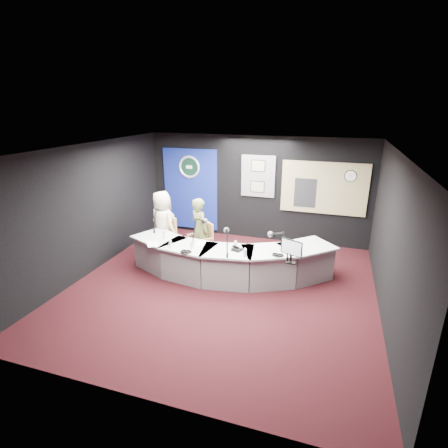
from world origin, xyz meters
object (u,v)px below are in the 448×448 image
(armchair_right, at_px, (200,243))
(person_man, at_px, (163,224))
(broadcast_desk, at_px, (227,260))
(armchair_left, at_px, (163,235))
(person_woman, at_px, (200,231))

(armchair_right, height_order, person_man, person_man)
(broadcast_desk, height_order, armchair_right, armchair_right)
(armchair_right, relative_size, person_man, 0.56)
(broadcast_desk, bearing_deg, armchair_right, 148.24)
(armchair_left, distance_m, person_man, 0.29)
(armchair_right, relative_size, person_woman, 0.59)
(broadcast_desk, relative_size, person_woman, 2.88)
(armchair_left, height_order, armchair_right, armchair_left)
(person_man, height_order, person_woman, person_man)
(broadcast_desk, xyz_separation_m, armchair_right, (-0.82, 0.51, 0.08))
(armchair_left, relative_size, armchair_right, 1.14)
(person_woman, bearing_deg, person_man, 34.22)
(person_woman, bearing_deg, armchair_left, 34.22)
(armchair_right, bearing_deg, broadcast_desk, 12.14)
(armchair_right, distance_m, person_woman, 0.32)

